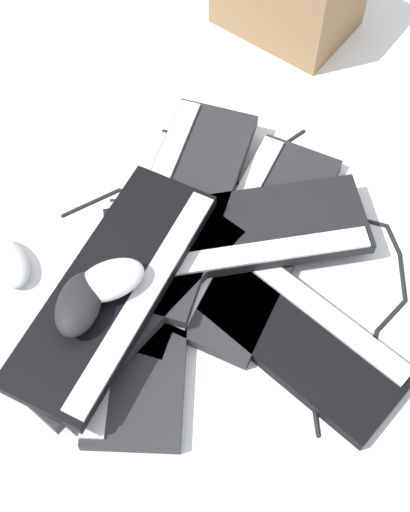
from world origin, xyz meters
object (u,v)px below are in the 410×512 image
Objects in this scene: keyboard_4 at (122,298)px; mouse_1 at (79,304)px; keyboard_5 at (182,203)px; keyboard_7 at (238,232)px; keyboard_6 at (115,288)px; mouse_2 at (7,262)px; keyboard_1 at (161,236)px; keyboard_2 at (140,315)px; keyboard_3 at (280,322)px; mouse_0 at (110,280)px; keyboard_0 at (256,241)px.

mouse_1 is at bearing -170.67° from keyboard_4.
keyboard_5 is 0.11m from keyboard_7.
keyboard_4 is 0.03m from keyboard_6.
keyboard_5 is at bearing -105.98° from mouse_2.
keyboard_1 is 0.93× the size of keyboard_2.
keyboard_5 is 0.94× the size of keyboard_6.
keyboard_7 is 0.30m from mouse_1.
keyboard_1 is 0.07m from keyboard_5.
mouse_1 reaches higher than keyboard_2.
mouse_0 reaches higher than keyboard_3.
keyboard_2 is 0.98× the size of keyboard_7.
keyboard_4 is at bearing -176.10° from keyboard_7.
keyboard_3 is 1.10× the size of keyboard_5.
mouse_1 is (-0.28, 0.14, 0.10)m from keyboard_3.
keyboard_7 is at bearing 136.10° from mouse_1.
mouse_0 is (-0.22, 0.15, 0.10)m from keyboard_3.
keyboard_2 is 0.21m from keyboard_5.
keyboard_2 is 4.12× the size of mouse_2.
keyboard_6 reaches higher than keyboard_2.
keyboard_7 is 4.23× the size of mouse_2.
keyboard_7 is 4.23× the size of mouse_1.
keyboard_0 is 0.27m from keyboard_6.
keyboard_4 is at bearing 119.55° from keyboard_2.
mouse_2 reaches higher than keyboard_0.
mouse_2 is at bearing 156.78° from keyboard_0.
keyboard_2 is 0.22m from keyboard_7.
keyboard_0 is 0.04m from keyboard_7.
keyboard_1 and keyboard_3 have the same top height.
mouse_2 is at bearing 162.62° from keyboard_1.
keyboard_0 is 1.05× the size of keyboard_1.
keyboard_6 reaches higher than keyboard_3.
keyboard_1 is 0.94× the size of keyboard_6.
keyboard_3 is at bearing -68.78° from keyboard_1.
keyboard_7 reaches higher than keyboard_3.
keyboard_3 is 4.23× the size of mouse_0.
keyboard_2 is 0.13m from mouse_1.
keyboard_3 is 0.33m from mouse_1.
keyboard_4 is 0.07m from mouse_0.
keyboard_0 and keyboard_1 have the same top height.
mouse_2 is at bearing -48.90° from mouse_0.
keyboard_6 is 4.07× the size of mouse_2.
keyboard_1 is at bearing 147.36° from keyboard_0.
mouse_1 is (-0.32, -0.01, 0.10)m from keyboard_0.
keyboard_7 is at bearing -172.85° from mouse_0.
keyboard_3 is (0.09, -0.24, 0.00)m from keyboard_1.
keyboard_7 is at bearing 2.24° from keyboard_6.
keyboard_6 is 4.07× the size of mouse_0.
keyboard_3 is 1.04× the size of keyboard_6.
keyboard_1 is 0.26m from mouse_2.
keyboard_6 is 0.96× the size of keyboard_7.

